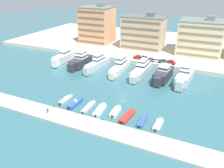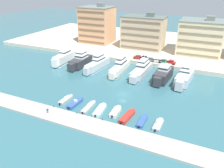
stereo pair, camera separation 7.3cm
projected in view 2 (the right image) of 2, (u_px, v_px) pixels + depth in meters
name	position (u px, v px, depth m)	size (l,w,h in m)	color
ground_plane	(123.00, 94.00, 73.71)	(400.00, 400.00, 0.00)	#336670
quay_promenade	(165.00, 46.00, 126.36)	(180.00, 70.00, 1.80)	beige
pier_dock	(94.00, 126.00, 57.12)	(120.00, 6.37, 0.51)	#A8A399
yacht_white_far_left	(64.00, 58.00, 101.38)	(4.49, 16.14, 7.55)	white
yacht_charcoal_left	(80.00, 61.00, 97.08)	(5.16, 15.53, 8.41)	#333338
yacht_silver_mid_left	(97.00, 64.00, 93.60)	(5.04, 17.28, 8.29)	silver
yacht_ivory_center_left	(120.00, 67.00, 90.64)	(3.93, 17.71, 8.22)	silver
yacht_silver_center	(142.00, 70.00, 88.02)	(5.00, 19.58, 8.02)	silver
yacht_charcoal_center_right	(163.00, 74.00, 83.54)	(5.64, 15.88, 7.40)	#333338
yacht_silver_mid_right	(185.00, 77.00, 81.11)	(5.71, 17.63, 8.40)	silver
motorboat_grey_far_left	(66.00, 100.00, 69.36)	(2.01, 6.69, 1.43)	#9EA3A8
motorboat_blue_left	(75.00, 103.00, 67.34)	(2.07, 7.20, 1.61)	#33569E
motorboat_grey_mid_left	(89.00, 107.00, 65.50)	(2.01, 7.80, 1.29)	#9EA3A8
motorboat_white_center_left	(100.00, 110.00, 63.99)	(2.60, 7.31, 1.30)	white
motorboat_cream_center	(116.00, 112.00, 62.92)	(2.30, 6.19, 1.06)	beige
motorboat_red_center_right	(127.00, 116.00, 60.84)	(2.58, 7.76, 1.05)	red
motorboat_blue_mid_right	(142.00, 121.00, 59.07)	(1.85, 6.58, 0.81)	#33569E
motorboat_grey_right	(158.00, 125.00, 57.59)	(2.10, 6.36, 1.24)	#9EA3A8
car_red_far_left	(138.00, 57.00, 101.41)	(4.18, 2.08, 1.80)	red
car_black_left	(144.00, 58.00, 100.30)	(4.13, 1.98, 1.80)	black
car_grey_mid_left	(150.00, 59.00, 98.50)	(4.16, 2.05, 1.80)	slate
car_white_center_left	(157.00, 60.00, 97.40)	(4.18, 2.09, 1.80)	white
car_green_center	(164.00, 61.00, 96.14)	(4.15, 2.02, 1.80)	#2D6642
car_red_center_right	(171.00, 62.00, 95.18)	(4.20, 2.13, 1.80)	red
apartment_block_far_left	(97.00, 25.00, 126.20)	(17.93, 14.92, 22.03)	tan
apartment_block_left	(143.00, 32.00, 114.88)	(21.99, 12.41, 18.72)	#C6AD89
apartment_block_mid_left	(201.00, 37.00, 105.46)	(20.53, 16.21, 18.46)	beige
pedestrian_near_edge	(48.00, 110.00, 61.96)	(0.35, 0.62, 1.66)	#7A6B56
bollard_west	(54.00, 106.00, 65.12)	(0.20, 0.20, 0.61)	#2D2D33
bollard_west_mid	(77.00, 113.00, 62.03)	(0.20, 0.20, 0.61)	#2D2D33
bollard_east_mid	(102.00, 119.00, 58.94)	(0.20, 0.20, 0.61)	#2D2D33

